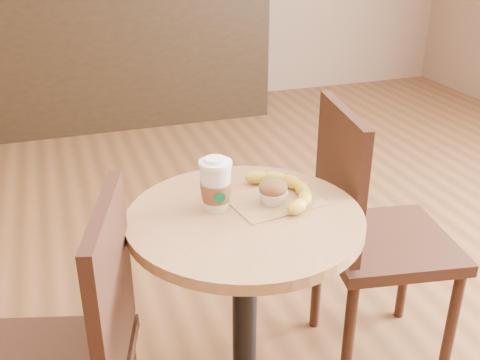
{
  "coord_description": "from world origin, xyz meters",
  "views": [
    {
      "loc": [
        -0.5,
        -1.14,
        1.45
      ],
      "look_at": [
        -0.08,
        0.11,
        0.83
      ],
      "focal_mm": 42.0,
      "sensor_mm": 36.0,
      "label": 1
    }
  ],
  "objects": [
    {
      "name": "cafe_table",
      "position": [
        -0.08,
        0.07,
        0.5
      ],
      "size": [
        0.62,
        0.62,
        0.75
      ],
      "color": "black",
      "rests_on": "ground"
    },
    {
      "name": "chair_left",
      "position": [
        -0.55,
        -0.04,
        0.5
      ],
      "size": [
        0.49,
        0.49,
        0.91
      ],
      "rotation": [
        0.0,
        0.0,
        -1.85
      ],
      "color": "#351C12",
      "rests_on": "ground"
    },
    {
      "name": "chair_right",
      "position": [
        0.42,
        0.23,
        0.52
      ],
      "size": [
        0.48,
        0.48,
        0.94
      ],
      "rotation": [
        0.0,
        0.0,
        1.4
      ],
      "color": "#351C12",
      "rests_on": "ground"
    },
    {
      "name": "service_counter",
      "position": [
        0.0,
        3.18,
        0.52
      ],
      "size": [
        2.3,
        0.65,
        1.04
      ],
      "color": "black",
      "rests_on": "ground"
    },
    {
      "name": "kraft_bag",
      "position": [
        0.03,
        0.12,
        0.75
      ],
      "size": [
        0.27,
        0.22,
        0.0
      ],
      "primitive_type": "cube",
      "rotation": [
        0.0,
        0.0,
        0.16
      ],
      "color": "#9C754B",
      "rests_on": "cafe_table"
    },
    {
      "name": "coffee_cup",
      "position": [
        -0.14,
        0.13,
        0.81
      ],
      "size": [
        0.09,
        0.09,
        0.14
      ],
      "rotation": [
        0.0,
        0.0,
        -0.05
      ],
      "color": "silver",
      "rests_on": "cafe_table"
    },
    {
      "name": "muffin",
      "position": [
        0.01,
        0.1,
        0.79
      ],
      "size": [
        0.08,
        0.08,
        0.07
      ],
      "color": "silver",
      "rests_on": "kraft_bag"
    },
    {
      "name": "banana",
      "position": [
        0.06,
        0.13,
        0.77
      ],
      "size": [
        0.19,
        0.29,
        0.04
      ],
      "primitive_type": null,
      "rotation": [
        0.0,
        0.0,
        0.09
      ],
      "color": "gold",
      "rests_on": "kraft_bag"
    }
  ]
}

